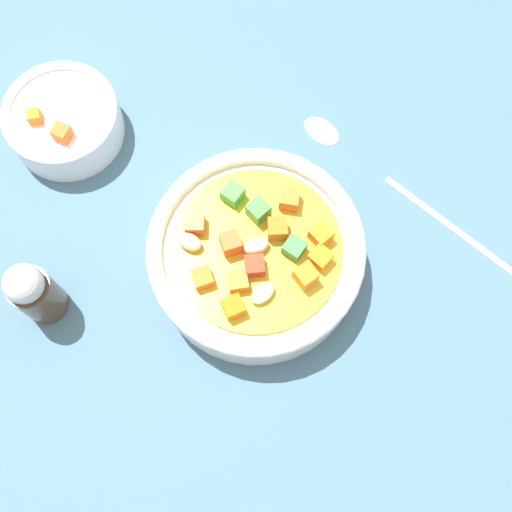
# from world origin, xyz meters

# --- Properties ---
(ground_plane) EXTENTS (1.40, 1.40, 0.02)m
(ground_plane) POSITION_xyz_m (0.00, 0.00, -0.01)
(ground_plane) COLOR #42667A
(soup_bowl_main) EXTENTS (0.18, 0.18, 0.06)m
(soup_bowl_main) POSITION_xyz_m (0.00, -0.00, 0.03)
(soup_bowl_main) COLOR white
(soup_bowl_main) RESTS_ON ground_plane
(spoon) EXTENTS (0.20, 0.15, 0.01)m
(spoon) POSITION_xyz_m (0.11, 0.09, 0.00)
(spoon) COLOR silver
(spoon) RESTS_ON ground_plane
(side_bowl_small) EXTENTS (0.10, 0.10, 0.05)m
(side_bowl_small) POSITION_xyz_m (-0.18, 0.12, 0.02)
(side_bowl_small) COLOR white
(side_bowl_small) RESTS_ON ground_plane
(pepper_shaker) EXTENTS (0.04, 0.04, 0.08)m
(pepper_shaker) POSITION_xyz_m (-0.17, -0.05, 0.04)
(pepper_shaker) COLOR #4C3828
(pepper_shaker) RESTS_ON ground_plane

